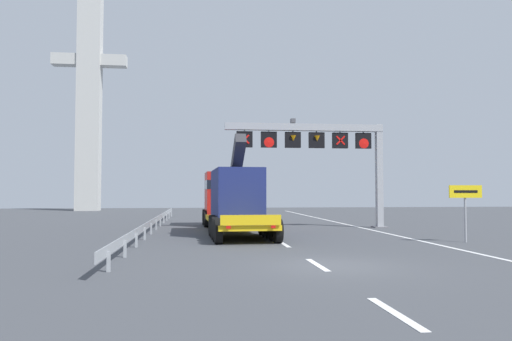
# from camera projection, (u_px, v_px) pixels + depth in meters

# --- Properties ---
(ground) EXTENTS (112.00, 112.00, 0.00)m
(ground) POSITION_uv_depth(u_px,v_px,m) (333.00, 266.00, 15.34)
(ground) COLOR #424449
(lane_markings) EXTENTS (0.20, 76.90, 0.01)m
(lane_markings) POSITION_uv_depth(u_px,v_px,m) (239.00, 216.00, 46.20)
(lane_markings) COLOR silver
(lane_markings) RESTS_ON ground
(edge_line_right) EXTENTS (0.20, 63.00, 0.01)m
(edge_line_right) POSITION_uv_depth(u_px,v_px,m) (381.00, 232.00, 27.96)
(edge_line_right) COLOR silver
(edge_line_right) RESTS_ON ground
(overhead_lane_gantry) EXTENTS (10.50, 0.90, 7.00)m
(overhead_lane_gantry) POSITION_uv_depth(u_px,v_px,m) (323.00, 144.00, 31.37)
(overhead_lane_gantry) COLOR #9EA0A5
(overhead_lane_gantry) RESTS_ON ground
(heavy_haul_truck_yellow) EXTENTS (3.52, 14.15, 5.30)m
(heavy_haul_truck_yellow) POSITION_uv_depth(u_px,v_px,m) (231.00, 197.00, 29.21)
(heavy_haul_truck_yellow) COLOR yellow
(heavy_haul_truck_yellow) RESTS_ON ground
(exit_sign_yellow) EXTENTS (1.59, 0.15, 2.63)m
(exit_sign_yellow) POSITION_uv_depth(u_px,v_px,m) (465.00, 199.00, 22.49)
(exit_sign_yellow) COLOR #9EA0A5
(exit_sign_yellow) RESTS_ON ground
(guardrail_left) EXTENTS (0.13, 34.59, 0.76)m
(guardrail_left) POSITION_uv_depth(u_px,v_px,m) (155.00, 221.00, 29.76)
(guardrail_left) COLOR #999EA3
(guardrail_left) RESTS_ON ground
(bridge_pylon_distant) EXTENTS (9.00, 2.00, 30.12)m
(bridge_pylon_distant) POSITION_uv_depth(u_px,v_px,m) (89.00, 86.00, 60.66)
(bridge_pylon_distant) COLOR #B7B7B2
(bridge_pylon_distant) RESTS_ON ground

